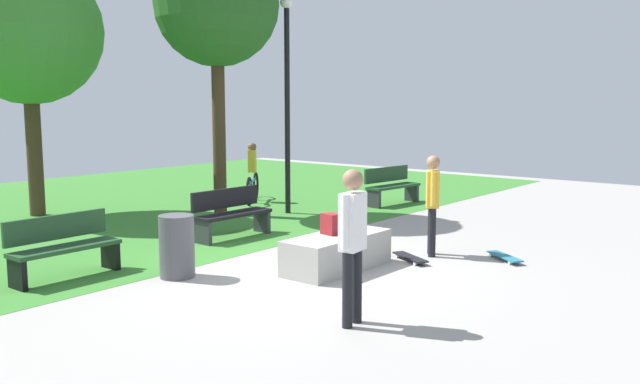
{
  "coord_description": "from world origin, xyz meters",
  "views": [
    {
      "loc": [
        -7.68,
        -6.63,
        2.59
      ],
      "look_at": [
        0.4,
        -0.13,
        1.16
      ],
      "focal_mm": 38.41,
      "sensor_mm": 36.0,
      "label": 1
    }
  ],
  "objects": [
    {
      "name": "tree_young_birch",
      "position": [
        0.07,
        7.65,
        4.0
      ],
      "size": [
        3.18,
        3.18,
        5.62
      ],
      "color": "#42301E",
      "rests_on": "grass_lawn"
    },
    {
      "name": "park_bench_near_path",
      "position": [
        1.07,
        2.53,
        0.48
      ],
      "size": [
        1.61,
        0.51,
        0.91
      ],
      "color": "black",
      "rests_on": "ground_plane"
    },
    {
      "name": "tree_broad_elm",
      "position": [
        2.69,
        4.56,
        4.56
      ],
      "size": [
        2.7,
        2.7,
        5.96
      ],
      "color": "#42301E",
      "rests_on": "grass_lawn"
    },
    {
      "name": "lamp_post",
      "position": [
        3.79,
        3.52,
        2.87
      ],
      "size": [
        0.28,
        0.28,
        4.8
      ],
      "color": "black",
      "rests_on": "ground_plane"
    },
    {
      "name": "trash_bin",
      "position": [
        -1.41,
        1.07,
        0.46
      ],
      "size": [
        0.51,
        0.51,
        0.91
      ],
      "primitive_type": "cylinder",
      "color": "#4C4C51",
      "rests_on": "ground_plane"
    },
    {
      "name": "skater_watching",
      "position": [
        2.13,
        -1.12,
        0.97
      ],
      "size": [
        0.38,
        0.34,
        1.66
      ],
      "color": "black",
      "rests_on": "ground_plane"
    },
    {
      "name": "park_bench_near_lamppost",
      "position": [
        -2.47,
        2.32,
        0.48
      ],
      "size": [
        1.6,
        0.48,
        0.91
      ],
      "color": "#1E4223",
      "rests_on": "ground_plane"
    },
    {
      "name": "skateboard_spare",
      "position": [
        2.55,
        -2.22,
        0.06
      ],
      "size": [
        0.62,
        0.77,
        0.08
      ],
      "color": "teal",
      "rests_on": "ground_plane"
    },
    {
      "name": "grass_lawn",
      "position": [
        0.0,
        7.66,
        0.0
      ],
      "size": [
        26.6,
        12.68,
        0.01
      ],
      "primitive_type": "cube",
      "color": "#387A2D",
      "rests_on": "ground_plane"
    },
    {
      "name": "skateboard_by_ledge",
      "position": [
        1.55,
        -1.06,
        0.06
      ],
      "size": [
        0.55,
        0.8,
        0.08
      ],
      "color": "black",
      "rests_on": "ground_plane"
    },
    {
      "name": "park_bench_by_oak",
      "position": [
        6.36,
        2.42,
        0.48
      ],
      "size": [
        1.64,
        0.64,
        0.91
      ],
      "color": "#1E4223",
      "rests_on": "ground_plane"
    },
    {
      "name": "cyclist_on_bicycle",
      "position": [
        4.54,
        5.36,
        0.63
      ],
      "size": [
        1.51,
        1.11,
        1.52
      ],
      "color": "black",
      "rests_on": "ground_plane"
    },
    {
      "name": "skater_performing_trick",
      "position": [
        -1.54,
        -2.16,
        1.07
      ],
      "size": [
        0.43,
        0.24,
        1.8
      ],
      "color": "black",
      "rests_on": "ground_plane"
    },
    {
      "name": "ground_plane",
      "position": [
        0.0,
        0.0,
        0.0
      ],
      "size": [
        28.0,
        28.0,
        0.0
      ],
      "primitive_type": "plane",
      "color": "#9E9993"
    },
    {
      "name": "backpack_on_ledge",
      "position": [
        0.38,
        -0.37,
        0.69
      ],
      "size": [
        0.25,
        0.31,
        0.32
      ],
      "primitive_type": "cube",
      "rotation": [
        0.0,
        0.0,
        4.53
      ],
      "color": "maroon",
      "rests_on": "concrete_ledge"
    },
    {
      "name": "concrete_ledge",
      "position": [
        0.4,
        -0.47,
        0.27
      ],
      "size": [
        1.85,
        0.75,
        0.53
      ],
      "primitive_type": "cube",
      "color": "#A8A59E",
      "rests_on": "ground_plane"
    }
  ]
}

